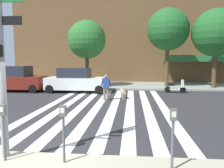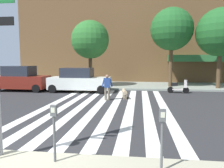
{
  "view_description": "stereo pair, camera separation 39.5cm",
  "coord_description": "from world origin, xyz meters",
  "px_view_note": "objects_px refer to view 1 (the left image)",
  "views": [
    {
      "loc": [
        2.68,
        -5.28,
        2.53
      ],
      "look_at": [
        1.63,
        6.23,
        1.28
      ],
      "focal_mm": 35.12,
      "sensor_mm": 36.0,
      "label": 1
    },
    {
      "loc": [
        3.07,
        -5.23,
        2.53
      ],
      "look_at": [
        1.63,
        6.23,
        1.28
      ],
      "focal_mm": 35.12,
      "sensor_mm": 36.0,
      "label": 2
    }
  ],
  "objects_px": {
    "parking_meter_curbside": "(3,125)",
    "parking_meter_third_along": "(173,131)",
    "parked_car_near_curb": "(17,79)",
    "parking_meter_second_along": "(63,126)",
    "street_tree_middle": "(168,30)",
    "dog_on_leash": "(123,92)",
    "street_tree_further": "(216,33)",
    "pedestrian_dog_walker": "(106,86)",
    "parked_scooter": "(175,87)",
    "street_tree_nearest": "(87,40)",
    "parked_car_behind_first": "(76,81)"
  },
  "relations": [
    {
      "from": "parking_meter_third_along",
      "to": "parked_scooter",
      "type": "xyz_separation_m",
      "value": [
        2.51,
        12.73,
        -0.55
      ]
    },
    {
      "from": "parked_car_behind_first",
      "to": "street_tree_further",
      "type": "relative_size",
      "value": 0.72
    },
    {
      "from": "street_tree_middle",
      "to": "street_tree_further",
      "type": "xyz_separation_m",
      "value": [
        3.94,
        -0.73,
        -0.42
      ]
    },
    {
      "from": "parking_meter_third_along",
      "to": "parked_car_near_curb",
      "type": "height_order",
      "value": "parked_car_near_curb"
    },
    {
      "from": "street_tree_further",
      "to": "pedestrian_dog_walker",
      "type": "bearing_deg",
      "value": -145.03
    },
    {
      "from": "parking_meter_curbside",
      "to": "parking_meter_third_along",
      "type": "xyz_separation_m",
      "value": [
        3.89,
        -0.1,
        0.0
      ]
    },
    {
      "from": "parked_car_near_curb",
      "to": "street_tree_further",
      "type": "xyz_separation_m",
      "value": [
        16.52,
        2.71,
        3.89
      ]
    },
    {
      "from": "parking_meter_curbside",
      "to": "parked_car_behind_first",
      "type": "distance_m",
      "value": 12.42
    },
    {
      "from": "parking_meter_curbside",
      "to": "parking_meter_second_along",
      "type": "height_order",
      "value": "same"
    },
    {
      "from": "parking_meter_second_along",
      "to": "parking_meter_curbside",
      "type": "bearing_deg",
      "value": -178.72
    },
    {
      "from": "parking_meter_second_along",
      "to": "parked_scooter",
      "type": "relative_size",
      "value": 0.83
    },
    {
      "from": "parked_car_near_curb",
      "to": "parked_scooter",
      "type": "xyz_separation_m",
      "value": [
        12.77,
        0.29,
        -0.5
      ]
    },
    {
      "from": "street_tree_middle",
      "to": "pedestrian_dog_walker",
      "type": "height_order",
      "value": "street_tree_middle"
    },
    {
      "from": "parking_meter_second_along",
      "to": "street_tree_nearest",
      "type": "relative_size",
      "value": 0.23
    },
    {
      "from": "parking_meter_curbside",
      "to": "parked_scooter",
      "type": "bearing_deg",
      "value": 63.13
    },
    {
      "from": "parking_meter_second_along",
      "to": "street_tree_middle",
      "type": "relative_size",
      "value": 0.19
    },
    {
      "from": "street_tree_middle",
      "to": "pedestrian_dog_walker",
      "type": "relative_size",
      "value": 4.31
    },
    {
      "from": "parking_meter_curbside",
      "to": "parking_meter_second_along",
      "type": "xyz_separation_m",
      "value": [
        1.44,
        0.03,
        0.0
      ]
    },
    {
      "from": "street_tree_middle",
      "to": "dog_on_leash",
      "type": "distance_m",
      "value": 8.68
    },
    {
      "from": "parked_car_near_curb",
      "to": "street_tree_middle",
      "type": "bearing_deg",
      "value": 15.29
    },
    {
      "from": "parked_scooter",
      "to": "dog_on_leash",
      "type": "distance_m",
      "value": 4.97
    },
    {
      "from": "street_tree_middle",
      "to": "dog_on_leash",
      "type": "xyz_separation_m",
      "value": [
        -3.79,
        -6.13,
        -4.84
      ]
    },
    {
      "from": "parking_meter_third_along",
      "to": "parked_car_behind_first",
      "type": "relative_size",
      "value": 0.28
    },
    {
      "from": "parked_car_behind_first",
      "to": "pedestrian_dog_walker",
      "type": "height_order",
      "value": "parked_car_behind_first"
    },
    {
      "from": "parking_meter_curbside",
      "to": "dog_on_leash",
      "type": "height_order",
      "value": "parking_meter_curbside"
    },
    {
      "from": "parking_meter_second_along",
      "to": "street_tree_nearest",
      "type": "height_order",
      "value": "street_tree_nearest"
    },
    {
      "from": "pedestrian_dog_walker",
      "to": "dog_on_leash",
      "type": "bearing_deg",
      "value": 35.12
    },
    {
      "from": "parking_meter_second_along",
      "to": "street_tree_nearest",
      "type": "bearing_deg",
      "value": 99.56
    },
    {
      "from": "parking_meter_curbside",
      "to": "parked_car_behind_first",
      "type": "relative_size",
      "value": 0.28
    },
    {
      "from": "parked_car_near_curb",
      "to": "street_tree_further",
      "type": "bearing_deg",
      "value": 9.32
    },
    {
      "from": "parked_car_behind_first",
      "to": "street_tree_further",
      "type": "distance_m",
      "value": 12.52
    },
    {
      "from": "parked_scooter",
      "to": "street_tree_nearest",
      "type": "bearing_deg",
      "value": 162.13
    },
    {
      "from": "parking_meter_third_along",
      "to": "dog_on_leash",
      "type": "height_order",
      "value": "parking_meter_third_along"
    },
    {
      "from": "street_tree_nearest",
      "to": "street_tree_further",
      "type": "xyz_separation_m",
      "value": [
        11.23,
        0.01,
        0.48
      ]
    },
    {
      "from": "parked_car_near_curb",
      "to": "street_tree_further",
      "type": "distance_m",
      "value": 17.18
    },
    {
      "from": "street_tree_nearest",
      "to": "pedestrian_dog_walker",
      "type": "relative_size",
      "value": 3.65
    },
    {
      "from": "street_tree_further",
      "to": "pedestrian_dog_walker",
      "type": "height_order",
      "value": "street_tree_further"
    },
    {
      "from": "parking_meter_curbside",
      "to": "parking_meter_second_along",
      "type": "bearing_deg",
      "value": 1.28
    },
    {
      "from": "street_tree_nearest",
      "to": "street_tree_middle",
      "type": "distance_m",
      "value": 7.39
    },
    {
      "from": "parking_meter_curbside",
      "to": "street_tree_nearest",
      "type": "distance_m",
      "value": 15.45
    },
    {
      "from": "street_tree_middle",
      "to": "parked_scooter",
      "type": "bearing_deg",
      "value": -86.48
    },
    {
      "from": "parking_meter_second_along",
      "to": "parked_car_behind_first",
      "type": "xyz_separation_m",
      "value": [
        -2.86,
        12.31,
        -0.11
      ]
    },
    {
      "from": "parking_meter_curbside",
      "to": "parked_scooter",
      "type": "height_order",
      "value": "parking_meter_curbside"
    },
    {
      "from": "parked_car_behind_first",
      "to": "dog_on_leash",
      "type": "relative_size",
      "value": 4.27
    },
    {
      "from": "parking_meter_third_along",
      "to": "street_tree_nearest",
      "type": "height_order",
      "value": "street_tree_nearest"
    },
    {
      "from": "parking_meter_curbside",
      "to": "street_tree_nearest",
      "type": "height_order",
      "value": "street_tree_nearest"
    },
    {
      "from": "parking_meter_second_along",
      "to": "dog_on_leash",
      "type": "xyz_separation_m",
      "value": [
        0.98,
        9.62,
        -0.59
      ]
    },
    {
      "from": "parked_scooter",
      "to": "parked_car_behind_first",
      "type": "bearing_deg",
      "value": -177.88
    },
    {
      "from": "parked_car_near_curb",
      "to": "pedestrian_dog_walker",
      "type": "distance_m",
      "value": 8.47
    },
    {
      "from": "parking_meter_second_along",
      "to": "parked_car_behind_first",
      "type": "height_order",
      "value": "parked_car_behind_first"
    }
  ]
}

